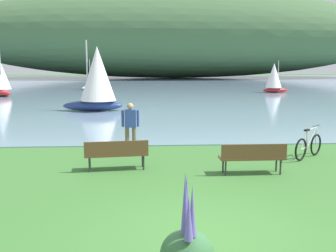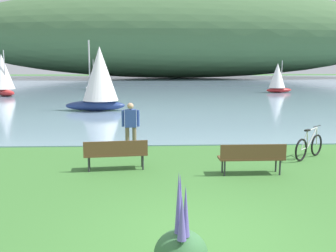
% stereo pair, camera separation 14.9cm
% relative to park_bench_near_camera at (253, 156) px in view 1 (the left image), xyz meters
% --- Properties ---
extents(ground_plane, '(200.00, 200.00, 0.00)m').
position_rel_park_bench_near_camera_xyz_m(ground_plane, '(-1.84, -3.77, -0.52)').
color(ground_plane, '#3D7533').
extents(bay_water, '(180.00, 80.00, 0.04)m').
position_rel_park_bench_near_camera_xyz_m(bay_water, '(-1.84, 43.78, -0.50)').
color(bay_water, '#7A99B2').
rests_on(bay_water, ground).
extents(distant_hillside, '(92.30, 28.00, 17.52)m').
position_rel_park_bench_near_camera_xyz_m(distant_hillside, '(2.54, 69.42, 8.28)').
color(distant_hillside, '#42663D').
rests_on(distant_hillside, bay_water).
extents(park_bench_near_camera, '(1.81, 0.50, 0.88)m').
position_rel_park_bench_near_camera_xyz_m(park_bench_near_camera, '(0.00, 0.00, 0.00)').
color(park_bench_near_camera, brown).
rests_on(park_bench_near_camera, ground).
extents(park_bench_further_along, '(1.84, 0.68, 0.88)m').
position_rel_park_bench_near_camera_xyz_m(park_bench_further_along, '(-3.77, 0.62, 0.00)').
color(park_bench_further_along, brown).
rests_on(park_bench_further_along, ground).
extents(bicycle_beside_path, '(1.37, 1.21, 1.01)m').
position_rel_park_bench_near_camera_xyz_m(bicycle_beside_path, '(2.32, 1.74, -0.12)').
color(bicycle_beside_path, black).
rests_on(bicycle_beside_path, ground).
extents(person_at_shoreline, '(0.61, 0.23, 1.71)m').
position_rel_park_bench_near_camera_xyz_m(person_at_shoreline, '(-3.46, 2.84, 0.46)').
color(person_at_shoreline, '#72604C').
rests_on(person_at_shoreline, ground).
extents(echium_bush_beside_closest, '(0.77, 0.77, 1.58)m').
position_rel_park_bench_near_camera_xyz_m(echium_bush_beside_closest, '(-2.33, -5.04, -0.10)').
color(echium_bush_beside_closest, '#386B3D').
rests_on(echium_bush_beside_closest, ground).
extents(sailboat_nearest_to_shore, '(3.76, 2.24, 4.41)m').
position_rel_park_bench_near_camera_xyz_m(sailboat_nearest_to_shore, '(-6.02, 14.32, 1.60)').
color(sailboat_nearest_to_shore, navy).
rests_on(sailboat_nearest_to_shore, bay_water).
extents(sailboat_mid_bay, '(2.57, 2.86, 3.44)m').
position_rel_park_bench_near_camera_xyz_m(sailboat_mid_bay, '(-9.05, 34.40, 1.14)').
color(sailboat_mid_bay, white).
rests_on(sailboat_mid_bay, bay_water).
extents(sailboat_far_off, '(2.88, 1.93, 3.27)m').
position_rel_park_bench_near_camera_xyz_m(sailboat_far_off, '(10.21, 28.93, 1.06)').
color(sailboat_far_off, '#B22323').
rests_on(sailboat_far_off, bay_water).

